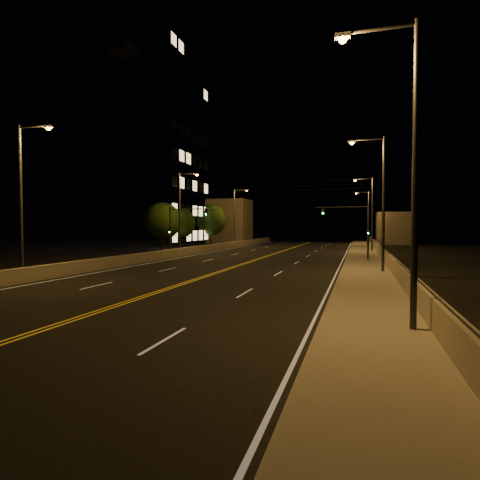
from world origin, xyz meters
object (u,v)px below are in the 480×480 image
(traffic_signal_left, at_px, (179,225))
(building_tower, at_px, (123,151))
(streetlight_2, at_px, (370,210))
(tree_1, at_px, (180,223))
(traffic_signal_right, at_px, (357,225))
(streetlight_6, at_px, (236,214))
(streetlight_5, at_px, (182,208))
(tree_0, at_px, (163,221))
(streetlight_0, at_px, (406,158))
(tree_2, at_px, (211,220))
(streetlight_4, at_px, (24,192))
(streetlight_1, at_px, (380,196))
(streetlight_3, at_px, (367,214))

(traffic_signal_left, relative_size, building_tower, 0.17)
(streetlight_2, bearing_deg, tree_1, -179.50)
(traffic_signal_right, bearing_deg, tree_1, 150.77)
(streetlight_2, bearing_deg, streetlight_6, 153.86)
(streetlight_5, relative_size, building_tower, 0.30)
(tree_0, relative_size, tree_1, 1.05)
(streetlight_0, bearing_deg, tree_2, 116.74)
(streetlight_4, relative_size, tree_1, 1.55)
(streetlight_6, relative_size, tree_1, 1.55)
(streetlight_0, bearing_deg, tree_1, 123.27)
(traffic_signal_left, relative_size, tree_2, 0.77)
(traffic_signal_right, distance_m, tree_1, 28.94)
(tree_0, distance_m, tree_1, 6.70)
(streetlight_1, height_order, streetlight_2, same)
(streetlight_6, relative_size, traffic_signal_right, 1.76)
(traffic_signal_left, bearing_deg, streetlight_6, 92.76)
(streetlight_2, bearing_deg, traffic_signal_left, -144.68)
(traffic_signal_left, bearing_deg, traffic_signal_right, 0.00)
(streetlight_4, height_order, tree_2, streetlight_4)
(streetlight_0, bearing_deg, streetlight_1, 90.00)
(traffic_signal_left, bearing_deg, streetlight_5, 110.14)
(streetlight_1, bearing_deg, streetlight_5, 147.91)
(streetlight_4, distance_m, tree_0, 27.84)
(streetlight_1, height_order, tree_2, streetlight_1)
(streetlight_5, distance_m, traffic_signal_left, 4.04)
(streetlight_0, relative_size, streetlight_3, 1.00)
(tree_1, bearing_deg, streetlight_0, -56.73)
(streetlight_0, height_order, tree_0, streetlight_0)
(streetlight_4, relative_size, tree_0, 1.48)
(tree_0, relative_size, tree_2, 0.91)
(streetlight_3, height_order, traffic_signal_left, streetlight_3)
(streetlight_5, xyz_separation_m, tree_1, (-5.37, 10.86, -1.64))
(streetlight_1, bearing_deg, tree_2, 126.68)
(streetlight_4, bearing_deg, streetlight_0, -17.69)
(streetlight_1, height_order, tree_1, streetlight_1)
(streetlight_2, relative_size, tree_1, 1.55)
(streetlight_2, distance_m, tree_0, 27.09)
(streetlight_3, bearing_deg, traffic_signal_left, -119.39)
(streetlight_2, distance_m, tree_1, 26.90)
(traffic_signal_right, bearing_deg, streetlight_2, 83.64)
(streetlight_2, relative_size, traffic_signal_left, 1.76)
(streetlight_5, distance_m, tree_2, 21.72)
(streetlight_3, relative_size, tree_2, 1.36)
(traffic_signal_left, height_order, building_tower, building_tower)
(streetlight_0, bearing_deg, streetlight_3, 90.00)
(traffic_signal_right, height_order, tree_2, tree_2)
(streetlight_0, relative_size, building_tower, 0.30)
(tree_2, bearing_deg, tree_1, -95.47)
(streetlight_4, height_order, building_tower, building_tower)
(streetlight_6, distance_m, tree_2, 4.52)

